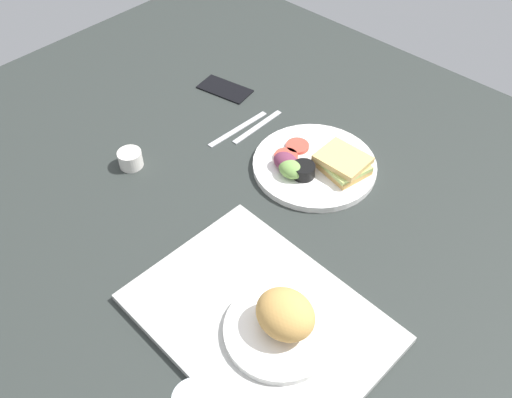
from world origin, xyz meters
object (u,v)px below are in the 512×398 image
fork (258,126)px  cell_phone (225,88)px  bread_plate_near (283,321)px  serving_tray (259,318)px  espresso_cup (130,159)px  knife (238,129)px  plate_with_salad (316,165)px

fork → cell_phone: bearing=-108.8°
bread_plate_near → fork: (43.41, -40.17, -4.56)cm
serving_tray → espresso_cup: espresso_cup is taller
bread_plate_near → knife: bread_plate_near is taller
espresso_cup → fork: (-11.99, -30.65, -1.75)cm
serving_tray → bread_plate_near: size_ratio=2.26×
serving_tray → cell_phone: (56.05, -46.48, -0.40)cm
knife → cell_phone: 17.63cm
knife → serving_tray: bearing=50.9°
bread_plate_near → serving_tray: bearing=5.9°
espresso_cup → fork: bearing=-111.4°
serving_tray → espresso_cup: 51.38cm
fork → cell_phone: cell_phone is taller
knife → cell_phone: size_ratio=1.32×
espresso_cup → knife: size_ratio=0.29×
cell_phone → serving_tray: bearing=129.8°
espresso_cup → cell_phone: 36.91cm
plate_with_salad → espresso_cup: 43.16cm
serving_tray → cell_phone: serving_tray is taller
bread_plate_near → cell_phone: bread_plate_near is taller
knife → plate_with_salad: bearing=96.3°
bread_plate_near → knife: size_ratio=1.05×
serving_tray → fork: (38.38, -40.69, -0.55)cm
plate_with_salad → knife: plate_with_salad is taller
cell_phone → bread_plate_near: bearing=132.5°
plate_with_salad → cell_phone: size_ratio=2.00×
knife → cell_phone: cell_phone is taller
serving_tray → knife: 55.31cm
bread_plate_near → knife: bearing=-37.9°
serving_tray → knife: serving_tray is taller
espresso_cup → serving_tray: bearing=168.7°
bread_plate_near → plate_with_salad: (22.75, -37.76, -3.11)cm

